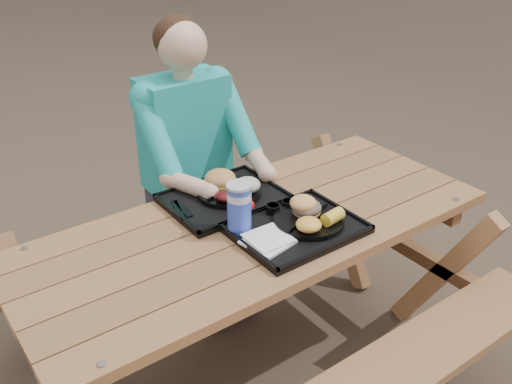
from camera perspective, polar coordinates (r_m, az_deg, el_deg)
ground at (r=2.60m, az=0.00°, el=-17.26°), size 60.00×60.00×0.00m
picnic_table at (r=2.35m, az=0.00°, el=-10.88°), size 1.80×1.49×0.75m
tray_near at (r=2.08m, az=4.03°, el=-3.72°), size 0.45×0.35×0.02m
tray_far at (r=2.27m, az=-3.19°, el=-0.73°), size 0.45×0.35×0.02m
plate_near at (r=2.10m, az=5.29°, el=-2.84°), size 0.26×0.26×0.02m
plate_far at (r=2.28m, az=-2.72°, el=0.03°), size 0.26×0.26×0.02m
napkin_stack at (r=1.98m, az=1.18°, el=-4.92°), size 0.17×0.17×0.02m
soda_cup at (r=2.01m, az=-1.69°, el=-1.67°), size 0.09×0.09×0.17m
condiment_bbq at (r=2.15m, az=1.71°, el=-1.67°), size 0.05×0.05×0.03m
condiment_mustard at (r=2.18m, az=3.25°, el=-1.22°), size 0.05×0.05×0.03m
sandwich at (r=2.09m, az=5.13°, el=-0.82°), size 0.10×0.10×0.11m
mac_cheese at (r=2.01m, az=5.30°, el=-3.26°), size 0.09×0.09×0.05m
corn_cob at (r=2.06m, az=7.71°, el=-2.47°), size 0.09×0.09×0.05m
cutlery_far at (r=2.20m, az=-7.40°, el=-1.57°), size 0.04×0.15×0.01m
burger at (r=2.27m, az=-3.62°, el=1.73°), size 0.13×0.13×0.11m
baked_beans at (r=2.19m, az=-3.01°, el=-0.36°), size 0.09×0.09×0.04m
potato_salad at (r=2.25m, az=-0.85°, el=0.72°), size 0.10×0.10×0.06m
diner at (r=2.70m, az=-6.67°, el=1.33°), size 0.48×0.84×1.28m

